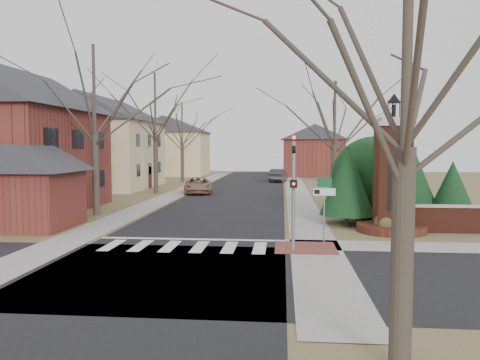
# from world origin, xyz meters

# --- Properties ---
(ground) EXTENTS (120.00, 120.00, 0.00)m
(ground) POSITION_xyz_m (0.00, 0.00, 0.00)
(ground) COLOR brown
(ground) RESTS_ON ground
(main_street) EXTENTS (8.00, 70.00, 0.01)m
(main_street) POSITION_xyz_m (0.00, 22.00, 0.01)
(main_street) COLOR black
(main_street) RESTS_ON ground
(cross_street) EXTENTS (120.00, 8.00, 0.01)m
(cross_street) POSITION_xyz_m (0.00, -3.00, 0.01)
(cross_street) COLOR black
(cross_street) RESTS_ON ground
(crosswalk_zone) EXTENTS (8.00, 2.20, 0.02)m
(crosswalk_zone) POSITION_xyz_m (0.00, 0.80, 0.01)
(crosswalk_zone) COLOR silver
(crosswalk_zone) RESTS_ON ground
(stop_bar) EXTENTS (8.00, 0.35, 0.02)m
(stop_bar) POSITION_xyz_m (0.00, 2.30, 0.01)
(stop_bar) COLOR silver
(stop_bar) RESTS_ON ground
(sidewalk_right_main) EXTENTS (2.00, 60.00, 0.02)m
(sidewalk_right_main) POSITION_xyz_m (5.20, 22.00, 0.01)
(sidewalk_right_main) COLOR gray
(sidewalk_right_main) RESTS_ON ground
(sidewalk_left) EXTENTS (2.00, 60.00, 0.02)m
(sidewalk_left) POSITION_xyz_m (-5.20, 22.00, 0.01)
(sidewalk_left) COLOR gray
(sidewalk_left) RESTS_ON ground
(curb_apron) EXTENTS (2.40, 2.40, 0.02)m
(curb_apron) POSITION_xyz_m (4.80, 1.00, 0.01)
(curb_apron) COLOR brown
(curb_apron) RESTS_ON ground
(traffic_signal_pole) EXTENTS (0.28, 0.41, 4.50)m
(traffic_signal_pole) POSITION_xyz_m (4.30, 0.57, 2.59)
(traffic_signal_pole) COLOR slate
(traffic_signal_pole) RESTS_ON ground
(sign_post) EXTENTS (0.90, 0.07, 2.75)m
(sign_post) POSITION_xyz_m (5.59, 1.99, 1.95)
(sign_post) COLOR slate
(sign_post) RESTS_ON ground
(brick_gate_monument) EXTENTS (3.20, 3.20, 6.47)m
(brick_gate_monument) POSITION_xyz_m (9.00, 4.99, 2.17)
(brick_gate_monument) COLOR #572619
(brick_gate_monument) RESTS_ON ground
(house_brick_left) EXTENTS (9.80, 11.80, 9.42)m
(house_brick_left) POSITION_xyz_m (-13.01, 9.99, 4.66)
(house_brick_left) COLOR maroon
(house_brick_left) RESTS_ON ground
(house_stucco_left) EXTENTS (9.80, 12.80, 9.28)m
(house_stucco_left) POSITION_xyz_m (-13.50, 27.00, 4.59)
(house_stucco_left) COLOR beige
(house_stucco_left) RESTS_ON ground
(garage_left) EXTENTS (4.80, 4.80, 4.29)m
(garage_left) POSITION_xyz_m (-8.52, 4.49, 2.24)
(garage_left) COLOR maroon
(garage_left) RESTS_ON ground
(house_distant_left) EXTENTS (10.80, 8.80, 8.53)m
(house_distant_left) POSITION_xyz_m (-12.01, 48.00, 4.25)
(house_distant_left) COLOR beige
(house_distant_left) RESTS_ON ground
(house_distant_right) EXTENTS (8.80, 8.80, 7.30)m
(house_distant_right) POSITION_xyz_m (7.99, 47.99, 3.65)
(house_distant_right) COLOR maroon
(house_distant_right) RESTS_ON ground
(evergreen_near) EXTENTS (2.80, 2.80, 4.10)m
(evergreen_near) POSITION_xyz_m (7.20, 7.00, 2.30)
(evergreen_near) COLOR #473D33
(evergreen_near) RESTS_ON ground
(evergreen_mid) EXTENTS (3.40, 3.40, 4.70)m
(evergreen_mid) POSITION_xyz_m (10.50, 8.20, 2.60)
(evergreen_mid) COLOR #473D33
(evergreen_mid) RESTS_ON ground
(evergreen_far) EXTENTS (2.40, 2.40, 3.30)m
(evergreen_far) POSITION_xyz_m (12.50, 7.20, 1.90)
(evergreen_far) COLOR #473D33
(evergreen_far) RESTS_ON ground
(evergreen_mass) EXTENTS (4.80, 4.80, 4.80)m
(evergreen_mass) POSITION_xyz_m (9.00, 9.50, 2.40)
(evergreen_mass) COLOR black
(evergreen_mass) RESTS_ON ground
(bare_tree_0) EXTENTS (8.05, 8.05, 11.15)m
(bare_tree_0) POSITION_xyz_m (-7.00, 9.00, 7.70)
(bare_tree_0) COLOR #473D33
(bare_tree_0) RESTS_ON ground
(bare_tree_1) EXTENTS (8.40, 8.40, 11.64)m
(bare_tree_1) POSITION_xyz_m (-7.00, 22.00, 8.03)
(bare_tree_1) COLOR #473D33
(bare_tree_1) RESTS_ON ground
(bare_tree_2) EXTENTS (7.35, 7.35, 10.19)m
(bare_tree_2) POSITION_xyz_m (-7.50, 35.00, 7.03)
(bare_tree_2) COLOR #473D33
(bare_tree_2) RESTS_ON ground
(bare_tree_3) EXTENTS (7.00, 7.00, 9.70)m
(bare_tree_3) POSITION_xyz_m (7.50, 16.00, 6.69)
(bare_tree_3) COLOR #473D33
(bare_tree_3) RESTS_ON ground
(bare_tree_4) EXTENTS (6.65, 6.65, 9.21)m
(bare_tree_4) POSITION_xyz_m (6.00, -9.00, 6.35)
(bare_tree_4) COLOR #473D33
(bare_tree_4) RESTS_ON ground
(pickup_truck) EXTENTS (3.05, 5.24, 1.37)m
(pickup_truck) POSITION_xyz_m (-3.40, 22.40, 0.68)
(pickup_truck) COLOR #8F694E
(pickup_truck) RESTS_ON ground
(distant_car) EXTENTS (2.23, 4.68, 1.48)m
(distant_car) POSITION_xyz_m (3.40, 36.72, 0.74)
(distant_car) COLOR #33363B
(distant_car) RESTS_ON ground
(dry_shrub_left) EXTENTS (0.95, 0.95, 0.95)m
(dry_shrub_left) POSITION_xyz_m (8.60, 4.60, 0.47)
(dry_shrub_left) COLOR #4D4023
(dry_shrub_left) RESTS_ON ground
(dry_shrub_right) EXTENTS (0.80, 0.80, 0.80)m
(dry_shrub_right) POSITION_xyz_m (9.30, 4.60, 0.40)
(dry_shrub_right) COLOR olive
(dry_shrub_right) RESTS_ON ground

